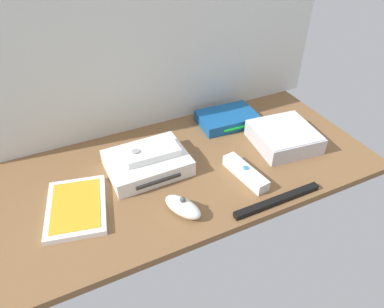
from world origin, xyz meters
TOP-DOWN VIEW (x-y plane):
  - ground_plane at (0.00, 0.00)cm, footprint 100.00×48.00cm
  - back_wall at (0.00, 24.60)cm, footprint 110.00×1.20cm
  - game_console at (-11.43, 3.79)cm, footprint 21.21×16.72cm
  - mini_computer at (28.55, -2.58)cm, footprint 18.77×18.77cm
  - game_case at (-31.72, -2.81)cm, footprint 17.43×21.52cm
  - network_router at (19.31, 14.41)cm, footprint 18.64×13.11cm
  - remote_wand at (10.50, -10.32)cm, footprint 5.51×15.14cm
  - remote_nunchuk at (-9.44, -14.77)cm, footprint 8.45×10.91cm
  - remote_classic_pad at (-10.10, 4.15)cm, footprint 14.58×8.33cm
  - sensor_bar at (12.64, -21.55)cm, footprint 24.00×1.80cm

SIDE VIEW (x-z plane):
  - ground_plane at x=0.00cm, z-range -2.00..0.00cm
  - sensor_bar at x=12.64cm, z-range 0.00..1.40cm
  - game_case at x=-31.72cm, z-range -0.02..1.54cm
  - remote_wand at x=10.50cm, z-range -0.19..3.21cm
  - network_router at x=19.31cm, z-range 0.00..3.40cm
  - remote_nunchuk at x=-9.44cm, z-range -0.51..4.59cm
  - game_console at x=-11.43cm, z-range 0.00..4.40cm
  - mini_computer at x=28.55cm, z-range -0.01..5.29cm
  - remote_classic_pad at x=-10.10cm, z-range 4.21..6.61cm
  - back_wall at x=0.00cm, z-range 0.00..64.00cm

